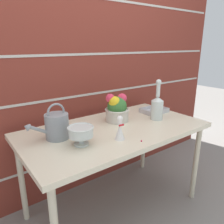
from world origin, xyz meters
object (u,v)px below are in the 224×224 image
object	(u,v)px
wire_tray	(154,111)
flower_planter	(117,109)
watering_can	(56,126)
crystal_pedestal_bowl	(81,132)
glass_decanter	(157,106)
figurine_vase	(120,130)

from	to	relation	value
wire_tray	flower_planter	bearing A→B (deg)	177.82
watering_can	crystal_pedestal_bowl	world-z (taller)	watering_can
watering_can	glass_decanter	bearing A→B (deg)	-9.20
figurine_vase	wire_tray	world-z (taller)	figurine_vase
watering_can	figurine_vase	xyz separation A→B (m)	(0.33, -0.27, -0.02)
watering_can	flower_planter	world-z (taller)	watering_can
wire_tray	glass_decanter	bearing A→B (deg)	-131.74
flower_planter	glass_decanter	world-z (taller)	glass_decanter
glass_decanter	wire_tray	size ratio (longest dim) A/B	1.45
crystal_pedestal_bowl	glass_decanter	xyz separation A→B (m)	(0.77, 0.05, 0.03)
figurine_vase	wire_tray	size ratio (longest dim) A/B	0.70
glass_decanter	figurine_vase	xyz separation A→B (m)	(-0.52, -0.14, -0.05)
flower_planter	figurine_vase	xyz separation A→B (m)	(-0.22, -0.31, -0.04)
crystal_pedestal_bowl	watering_can	bearing A→B (deg)	113.55
watering_can	figurine_vase	bearing A→B (deg)	-39.34
flower_planter	watering_can	bearing A→B (deg)	-176.53
figurine_vase	glass_decanter	bearing A→B (deg)	14.67
glass_decanter	wire_tray	world-z (taller)	glass_decanter
crystal_pedestal_bowl	flower_planter	distance (m)	0.52
watering_can	figurine_vase	size ratio (longest dim) A/B	1.80
figurine_vase	flower_planter	bearing A→B (deg)	54.93
flower_planter	wire_tray	world-z (taller)	flower_planter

